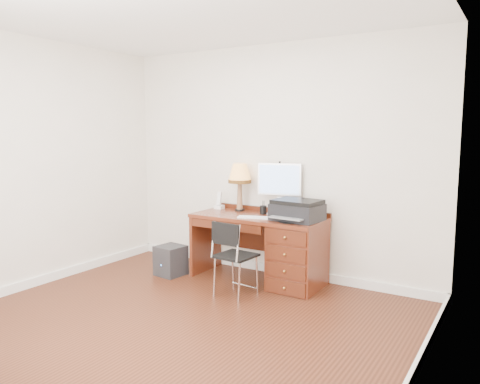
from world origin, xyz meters
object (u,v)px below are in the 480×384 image
Objects in this scene: phone at (219,204)px; equipment_box at (171,260)px; chair at (233,251)px; monitor at (280,182)px; desk at (284,248)px; leg_lamp at (240,176)px; printer at (297,210)px.

phone is 0.90m from equipment_box.
phone is 0.60× the size of equipment_box.
chair reaches higher than equipment_box.
monitor is 1.59m from equipment_box.
leg_lamp reaches higher than desk.
printer reaches higher than phone.
desk reaches higher than equipment_box.
phone is 0.27× the size of chair.
chair reaches higher than desk.
phone reaches higher than equipment_box.
leg_lamp is at bearing 166.04° from desk.
printer is 0.83m from chair.
phone is (-0.29, -0.01, -0.35)m from leg_lamp.
equipment_box is (-1.47, -0.36, -0.68)m from printer.
printer is 1.66m from equipment_box.
chair is at bearing -50.12° from phone.
chair is at bearing -5.78° from equipment_box.
desk is at bearing 177.18° from printer.
chair is (-0.28, -0.62, 0.07)m from desk.
desk is 0.76m from monitor.
monitor is at bearing 3.33° from phone.
chair is at bearing -108.25° from monitor.
leg_lamp is (-0.50, -0.06, 0.05)m from monitor.
leg_lamp is at bearing 121.35° from chair.
monitor reaches higher than equipment_box.
monitor is 1.09× the size of printer.
printer is 1.52× the size of equipment_box.
printer is at bearing 20.78° from equipment_box.
equipment_box is (-1.30, -0.38, -0.24)m from desk.
leg_lamp reaches higher than printer.
desk is 1.02m from leg_lamp.
leg_lamp is at bearing 48.38° from equipment_box.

